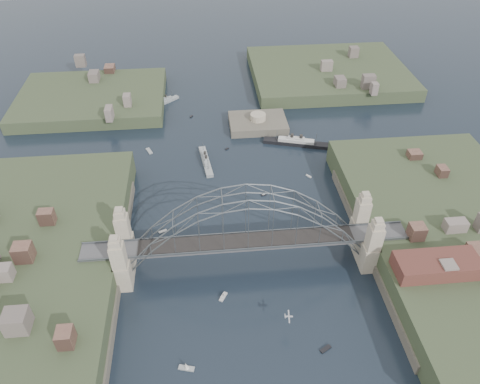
% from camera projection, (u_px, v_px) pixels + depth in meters
% --- Properties ---
extents(ground, '(500.00, 500.00, 0.00)m').
position_uv_depth(ground, '(246.00, 263.00, 120.60)').
color(ground, black).
rests_on(ground, ground).
extents(bridge, '(84.00, 13.80, 24.60)m').
position_uv_depth(bridge, '(247.00, 230.00, 112.80)').
color(bridge, '#4C4C4E').
rests_on(bridge, ground).
extents(shore_west, '(50.50, 90.00, 12.00)m').
position_uv_depth(shore_west, '(24.00, 274.00, 115.08)').
color(shore_west, '#323F25').
rests_on(shore_west, ground).
extents(shore_east, '(50.50, 90.00, 12.00)m').
position_uv_depth(shore_east, '(453.00, 243.00, 123.62)').
color(shore_east, '#323F25').
rests_on(shore_east, ground).
extents(headland_nw, '(60.00, 45.00, 9.00)m').
position_uv_depth(headland_nw, '(93.00, 103.00, 189.45)').
color(headland_nw, '#323F25').
rests_on(headland_nw, ground).
extents(headland_ne, '(70.00, 55.00, 9.50)m').
position_uv_depth(headland_ne, '(328.00, 76.00, 208.67)').
color(headland_ne, '#323F25').
rests_on(headland_ne, ground).
extents(fort_island, '(22.00, 16.00, 9.40)m').
position_uv_depth(fort_island, '(258.00, 127.00, 175.69)').
color(fort_island, '#514B3F').
rests_on(fort_island, ground).
extents(wharf_shed, '(20.00, 8.00, 4.00)m').
position_uv_depth(wharf_shed, '(437.00, 265.00, 106.75)').
color(wharf_shed, '#592D26').
rests_on(wharf_shed, shore_east).
extents(finger_pier, '(4.00, 22.00, 1.40)m').
position_uv_depth(finger_pier, '(431.00, 341.00, 101.46)').
color(finger_pier, '#4C4C4E').
rests_on(finger_pier, ground).
extents(naval_cruiser_near, '(4.55, 17.81, 5.30)m').
position_uv_depth(naval_cruiser_near, '(206.00, 161.00, 155.92)').
color(naval_cruiser_near, '#969D9F').
rests_on(naval_cruiser_near, ground).
extents(naval_cruiser_far, '(12.16, 10.60, 4.79)m').
position_uv_depth(naval_cruiser_far, '(164.00, 102.00, 189.55)').
color(naval_cruiser_far, '#969D9F').
rests_on(naval_cruiser_far, ground).
extents(ocean_liner, '(23.75, 9.79, 5.84)m').
position_uv_depth(ocean_liner, '(296.00, 143.00, 164.84)').
color(ocean_liner, black).
rests_on(ocean_liner, ground).
extents(aeroplane, '(1.91, 3.53, 0.51)m').
position_uv_depth(aeroplane, '(288.00, 316.00, 101.13)').
color(aeroplane, silver).
extents(small_boat_a, '(2.52, 1.65, 0.45)m').
position_uv_depth(small_boat_a, '(163.00, 231.00, 129.76)').
color(small_boat_a, beige).
rests_on(small_boat_a, ground).
extents(small_boat_b, '(1.80, 0.95, 1.43)m').
position_uv_depth(small_boat_b, '(264.00, 195.00, 142.51)').
color(small_boat_b, beige).
rests_on(small_boat_b, ground).
extents(small_boat_c, '(2.32, 3.01, 1.43)m').
position_uv_depth(small_boat_c, '(223.00, 296.00, 111.64)').
color(small_boat_c, beige).
rests_on(small_boat_c, ground).
extents(small_boat_d, '(1.78, 1.98, 0.45)m').
position_uv_depth(small_boat_d, '(309.00, 176.00, 150.19)').
color(small_boat_d, beige).
rests_on(small_boat_d, ground).
extents(small_boat_e, '(2.78, 4.15, 0.45)m').
position_uv_depth(small_boat_e, '(149.00, 151.00, 161.88)').
color(small_boat_e, beige).
rests_on(small_boat_e, ground).
extents(small_boat_f, '(1.48, 1.39, 0.45)m').
position_uv_depth(small_boat_f, '(227.00, 149.00, 162.94)').
color(small_boat_f, beige).
rests_on(small_boat_f, ground).
extents(small_boat_g, '(2.87, 2.14, 0.45)m').
position_uv_depth(small_boat_g, '(325.00, 349.00, 100.58)').
color(small_boat_g, beige).
rests_on(small_boat_g, ground).
extents(small_boat_h, '(1.34, 1.96, 0.45)m').
position_uv_depth(small_boat_h, '(191.00, 117.00, 181.09)').
color(small_boat_h, beige).
rests_on(small_boat_h, ground).
extents(small_boat_i, '(0.77, 2.25, 0.45)m').
position_uv_depth(small_boat_i, '(331.00, 230.00, 130.30)').
color(small_boat_i, beige).
rests_on(small_boat_i, ground).
extents(small_boat_j, '(3.64, 2.02, 2.38)m').
position_uv_depth(small_boat_j, '(186.00, 367.00, 96.65)').
color(small_boat_j, beige).
rests_on(small_boat_j, ground).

